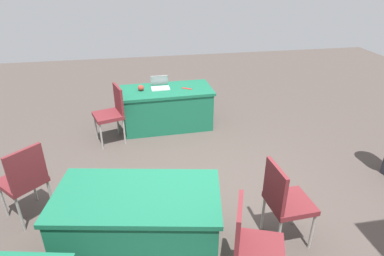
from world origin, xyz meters
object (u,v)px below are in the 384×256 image
at_px(chair_tucked_right, 24,178).
at_px(chair_aisle, 252,243).
at_px(table_foreground, 167,108).
at_px(yarn_ball, 141,88).
at_px(chair_tucked_left, 112,111).
at_px(table_back_left, 139,222).
at_px(chair_near_front, 284,199).
at_px(laptop_silver, 160,86).
at_px(scissors_red, 187,89).

xyz_separation_m(chair_tucked_right, chair_aisle, (-2.22, 1.34, -0.03)).
relative_size(table_foreground, yarn_ball, 15.76).
relative_size(chair_tucked_left, yarn_ball, 9.22).
distance_m(table_back_left, chair_tucked_left, 2.51).
xyz_separation_m(chair_near_front, chair_tucked_left, (1.84, -2.62, -0.01)).
bearing_deg(table_back_left, chair_aisle, 147.26).
height_order(table_foreground, chair_tucked_right, chair_tucked_right).
distance_m(chair_near_front, chair_tucked_right, 2.88).
height_order(table_foreground, yarn_ball, yarn_ball).
distance_m(chair_near_front, laptop_silver, 3.26).
xyz_separation_m(table_foreground, yarn_ball, (0.44, -0.00, 0.41)).
relative_size(chair_aisle, scissors_red, 5.25).
xyz_separation_m(chair_tucked_right, laptop_silver, (-1.75, -2.24, 0.19)).
distance_m(chair_near_front, chair_tucked_left, 3.20).
bearing_deg(chair_tucked_left, chair_near_front, -162.27).
xyz_separation_m(chair_tucked_right, yarn_ball, (-1.41, -2.16, 0.21)).
height_order(laptop_silver, yarn_ball, laptop_silver).
relative_size(table_foreground, chair_tucked_right, 1.67).
distance_m(chair_tucked_left, scissors_red, 1.36).
bearing_deg(table_back_left, table_foreground, -101.90).
bearing_deg(chair_near_front, scissors_red, -173.08).
xyz_separation_m(table_back_left, laptop_silver, (-0.50, -2.96, 0.40)).
bearing_deg(laptop_silver, table_foreground, 138.43).
distance_m(table_back_left, chair_aisle, 1.17).
bearing_deg(chair_tucked_left, laptop_silver, -78.08).
xyz_separation_m(chair_near_front, scissors_red, (0.53, -2.96, 0.17)).
height_order(chair_near_front, scissors_red, chair_near_front).
bearing_deg(chair_tucked_right, yarn_ball, 13.77).
bearing_deg(chair_aisle, laptop_silver, -151.92).
relative_size(table_back_left, chair_tucked_left, 1.85).
relative_size(chair_near_front, yarn_ball, 9.33).
distance_m(chair_aisle, yarn_ball, 3.60).
relative_size(chair_near_front, laptop_silver, 2.97).
distance_m(table_foreground, chair_tucked_left, 1.04).
relative_size(chair_near_front, scissors_red, 5.39).
xyz_separation_m(chair_near_front, chair_tucked_right, (2.75, -0.85, 0.01)).
relative_size(table_foreground, table_back_left, 0.92).
height_order(yarn_ball, scissors_red, yarn_ball).
distance_m(yarn_ball, scissors_red, 0.81).
height_order(chair_near_front, chair_tucked_right, chair_tucked_right).
bearing_deg(table_back_left, laptop_silver, -99.67).
xyz_separation_m(chair_tucked_right, scissors_red, (-2.22, -2.11, 0.16)).
distance_m(chair_tucked_right, scissors_red, 3.07).
bearing_deg(chair_near_front, table_back_left, -98.45).
xyz_separation_m(chair_near_front, yarn_ball, (1.34, -3.01, 0.22)).
distance_m(laptop_silver, yarn_ball, 0.35).
bearing_deg(yarn_ball, table_back_left, 86.77).
height_order(table_back_left, chair_tucked_right, chair_tucked_right).
height_order(chair_aisle, scissors_red, chair_aisle).
bearing_deg(scissors_red, chair_near_front, -47.52).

